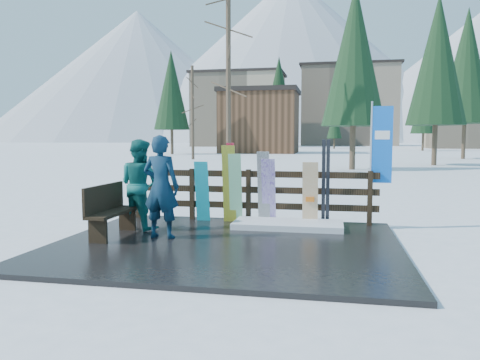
% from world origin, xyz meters
% --- Properties ---
extents(ground, '(700.00, 700.00, 0.00)m').
position_xyz_m(ground, '(0.00, 0.00, 0.00)').
color(ground, white).
rests_on(ground, ground).
extents(deck, '(6.00, 5.00, 0.08)m').
position_xyz_m(deck, '(0.00, 0.00, 0.04)').
color(deck, black).
rests_on(deck, ground).
extents(fence, '(5.60, 0.10, 1.15)m').
position_xyz_m(fence, '(0.00, 2.20, 0.74)').
color(fence, black).
rests_on(fence, deck).
extents(snow_patch, '(2.23, 1.00, 0.12)m').
position_xyz_m(snow_patch, '(0.94, 1.60, 0.14)').
color(snow_patch, white).
rests_on(snow_patch, deck).
extents(bench, '(0.41, 1.50, 0.97)m').
position_xyz_m(bench, '(-2.27, 0.11, 0.60)').
color(bench, black).
rests_on(bench, deck).
extents(snowboard_0, '(0.30, 0.23, 1.33)m').
position_xyz_m(snowboard_0, '(-1.00, 1.98, 0.75)').
color(snowboard_0, '#12A4B9').
rests_on(snowboard_0, deck).
extents(snowboard_1, '(0.28, 0.24, 1.50)m').
position_xyz_m(snowboard_1, '(-0.25, 1.98, 0.83)').
color(snowboard_1, silver).
rests_on(snowboard_1, deck).
extents(snowboard_2, '(0.29, 0.23, 1.68)m').
position_xyz_m(snowboard_2, '(-0.39, 1.98, 0.92)').
color(snowboard_2, '#F8FF32').
rests_on(snowboard_2, deck).
extents(snowboard_3, '(0.29, 0.35, 1.40)m').
position_xyz_m(snowboard_3, '(0.48, 1.98, 0.78)').
color(snowboard_3, white).
rests_on(snowboard_3, deck).
extents(snowboard_4, '(0.26, 0.31, 1.55)m').
position_xyz_m(snowboard_4, '(0.37, 1.98, 0.86)').
color(snowboard_4, black).
rests_on(snowboard_4, deck).
extents(snowboard_5, '(0.33, 0.18, 1.34)m').
position_xyz_m(snowboard_5, '(1.36, 1.98, 0.75)').
color(snowboard_5, silver).
rests_on(snowboard_5, deck).
extents(ski_pair_a, '(0.16, 0.30, 1.74)m').
position_xyz_m(ski_pair_a, '(-0.35, 2.05, 0.95)').
color(ski_pair_a, '#B81633').
rests_on(ski_pair_a, deck).
extents(ski_pair_b, '(0.17, 0.31, 1.81)m').
position_xyz_m(ski_pair_b, '(1.68, 2.05, 0.98)').
color(ski_pair_b, black).
rests_on(ski_pair_b, deck).
extents(rental_flag, '(0.45, 0.04, 2.60)m').
position_xyz_m(rental_flag, '(2.77, 2.25, 1.69)').
color(rental_flag, silver).
rests_on(rental_flag, deck).
extents(person_front, '(0.73, 0.51, 1.89)m').
position_xyz_m(person_front, '(-1.26, 0.16, 1.03)').
color(person_front, '#113B51').
rests_on(person_front, deck).
extents(person_back, '(1.07, 0.96, 1.81)m').
position_xyz_m(person_back, '(-1.99, 0.87, 0.99)').
color(person_back, '#14625C').
rests_on(person_back, deck).
extents(resort_buildings, '(73.00, 87.60, 22.60)m').
position_xyz_m(resort_buildings, '(1.03, 115.41, 9.81)').
color(resort_buildings, tan).
rests_on(resort_buildings, ground).
extents(trees, '(42.34, 68.58, 13.49)m').
position_xyz_m(trees, '(2.56, 47.51, 6.04)').
color(trees, '#382B1E').
rests_on(trees, ground).
extents(mountains, '(520.00, 260.00, 120.00)m').
position_xyz_m(mountains, '(-10.50, 328.41, 50.20)').
color(mountains, white).
rests_on(mountains, ground).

